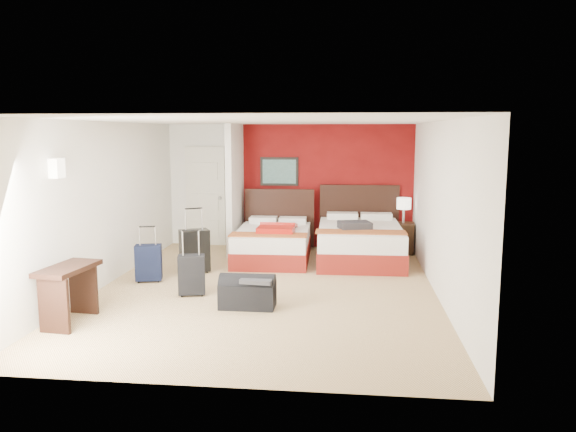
# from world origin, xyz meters

# --- Properties ---
(ground) EXTENTS (6.50, 6.50, 0.00)m
(ground) POSITION_xyz_m (0.00, 0.00, 0.00)
(ground) COLOR #D4B683
(ground) RESTS_ON ground
(room_walls) EXTENTS (5.02, 6.52, 2.50)m
(room_walls) POSITION_xyz_m (-1.40, 1.42, 1.26)
(room_walls) COLOR white
(room_walls) RESTS_ON ground
(red_accent_panel) EXTENTS (3.50, 0.04, 2.50)m
(red_accent_panel) POSITION_xyz_m (0.75, 3.23, 1.25)
(red_accent_panel) COLOR maroon
(red_accent_panel) RESTS_ON ground
(partition_wall) EXTENTS (0.12, 1.20, 2.50)m
(partition_wall) POSITION_xyz_m (-1.00, 2.61, 1.25)
(partition_wall) COLOR silver
(partition_wall) RESTS_ON ground
(entry_door) EXTENTS (0.82, 0.06, 2.05)m
(entry_door) POSITION_xyz_m (-1.75, 3.20, 1.02)
(entry_door) COLOR silver
(entry_door) RESTS_ON ground
(bed_left) EXTENTS (1.38, 1.93, 0.57)m
(bed_left) POSITION_xyz_m (-0.17, 1.93, 0.28)
(bed_left) COLOR white
(bed_left) RESTS_ON ground
(bed_right) EXTENTS (1.56, 2.19, 0.65)m
(bed_right) POSITION_xyz_m (1.42, 2.03, 0.32)
(bed_right) COLOR white
(bed_right) RESTS_ON ground
(red_suitcase_open) EXTENTS (0.66, 0.90, 0.11)m
(red_suitcase_open) POSITION_xyz_m (-0.07, 1.83, 0.62)
(red_suitcase_open) COLOR #B4180F
(red_suitcase_open) RESTS_ON bed_left
(jacket_bundle) EXTENTS (0.63, 0.56, 0.13)m
(jacket_bundle) POSITION_xyz_m (1.32, 1.73, 0.71)
(jacket_bundle) COLOR #323337
(jacket_bundle) RESTS_ON bed_right
(nightstand) EXTENTS (0.47, 0.47, 0.60)m
(nightstand) POSITION_xyz_m (2.27, 2.81, 0.30)
(nightstand) COLOR #311E10
(nightstand) RESTS_ON ground
(table_lamp) EXTENTS (0.31, 0.31, 0.49)m
(table_lamp) POSITION_xyz_m (2.27, 2.81, 0.84)
(table_lamp) COLOR beige
(table_lamp) RESTS_ON nightstand
(suitcase_black) EXTENTS (0.55, 0.49, 0.70)m
(suitcase_black) POSITION_xyz_m (-1.34, 0.86, 0.35)
(suitcase_black) COLOR black
(suitcase_black) RESTS_ON ground
(suitcase_charcoal) EXTENTS (0.42, 0.32, 0.56)m
(suitcase_charcoal) POSITION_xyz_m (-1.03, -0.42, 0.28)
(suitcase_charcoal) COLOR black
(suitcase_charcoal) RESTS_ON ground
(suitcase_navy) EXTENTS (0.45, 0.33, 0.56)m
(suitcase_navy) POSITION_xyz_m (-1.91, 0.24, 0.28)
(suitcase_navy) COLOR black
(suitcase_navy) RESTS_ON ground
(duffel_bag) EXTENTS (0.74, 0.40, 0.38)m
(duffel_bag) POSITION_xyz_m (-0.12, -0.88, 0.19)
(duffel_bag) COLOR black
(duffel_bag) RESTS_ON ground
(jacket_draped) EXTENTS (0.45, 0.39, 0.06)m
(jacket_draped) POSITION_xyz_m (0.03, -0.93, 0.40)
(jacket_draped) COLOR #39393E
(jacket_draped) RESTS_ON duffel_bag
(desk) EXTENTS (0.53, 0.91, 0.72)m
(desk) POSITION_xyz_m (-2.20, -1.72, 0.36)
(desk) COLOR black
(desk) RESTS_ON ground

